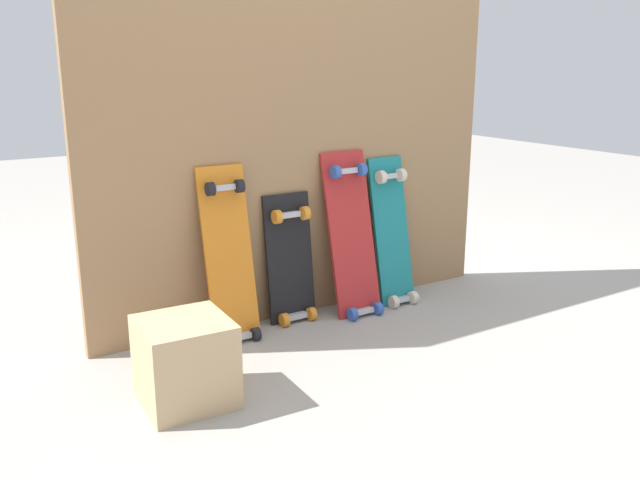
# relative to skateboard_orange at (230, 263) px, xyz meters

# --- Properties ---
(ground_plane) EXTENTS (12.00, 12.00, 0.00)m
(ground_plane) POSITION_rel_skateboard_orange_xyz_m (0.41, 0.04, -0.32)
(ground_plane) COLOR #9E9991
(plywood_wall_panel) EXTENTS (1.98, 0.04, 1.55)m
(plywood_wall_panel) POSITION_rel_skateboard_orange_xyz_m (0.41, 0.11, 0.45)
(plywood_wall_panel) COLOR #99724C
(plywood_wall_panel) RESTS_ON ground
(skateboard_orange) EXTENTS (0.20, 0.21, 0.78)m
(skateboard_orange) POSITION_rel_skateboard_orange_xyz_m (0.00, 0.00, 0.00)
(skateboard_orange) COLOR orange
(skateboard_orange) RESTS_ON ground
(skateboard_black) EXTENTS (0.22, 0.14, 0.63)m
(skateboard_black) POSITION_rel_skateboard_orange_xyz_m (0.31, 0.04, -0.07)
(skateboard_black) COLOR black
(skateboard_black) RESTS_ON ground
(skateboard_red) EXTENTS (0.23, 0.24, 0.80)m
(skateboard_red) POSITION_rel_skateboard_orange_xyz_m (0.60, -0.02, 0.01)
(skateboard_red) COLOR #B22626
(skateboard_red) RESTS_ON ground
(skateboard_teal) EXTENTS (0.19, 0.22, 0.75)m
(skateboard_teal) POSITION_rel_skateboard_orange_xyz_m (0.84, -0.01, -0.01)
(skateboard_teal) COLOR #197A7F
(skateboard_teal) RESTS_ON ground
(wooden_crate) EXTENTS (0.31, 0.31, 0.29)m
(wooden_crate) POSITION_rel_skateboard_orange_xyz_m (-0.37, -0.43, -0.18)
(wooden_crate) COLOR tan
(wooden_crate) RESTS_ON ground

